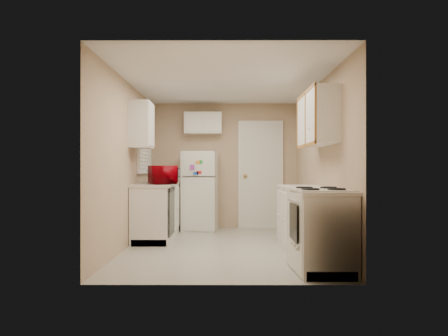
{
  "coord_description": "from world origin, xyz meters",
  "views": [
    {
      "loc": [
        0.02,
        -5.81,
        1.14
      ],
      "look_at": [
        0.0,
        0.5,
        1.15
      ],
      "focal_mm": 32.0,
      "sensor_mm": 36.0,
      "label": 1
    }
  ],
  "objects": [
    {
      "name": "wall_right",
      "position": [
        1.4,
        0.0,
        1.2
      ],
      "size": [
        3.8,
        3.8,
        0.0
      ],
      "primitive_type": "plane",
      "color": "tan",
      "rests_on": "floor"
    },
    {
      "name": "window_blinds",
      "position": [
        -1.36,
        1.05,
        1.6
      ],
      "size": [
        0.1,
        0.98,
        1.08
      ],
      "primitive_type": "cube",
      "color": "silver",
      "rests_on": "wall_left"
    },
    {
      "name": "microwave",
      "position": [
        -0.95,
        0.37,
        1.05
      ],
      "size": [
        0.59,
        0.47,
        0.34
      ],
      "primitive_type": "imported",
      "rotation": [
        0.0,
        0.0,
        1.99
      ],
      "color": "#94000A",
      "rests_on": "left_counter"
    },
    {
      "name": "refrigerator",
      "position": [
        -0.44,
        1.54,
        0.73
      ],
      "size": [
        0.67,
        0.65,
        1.45
      ],
      "primitive_type": "cube",
      "rotation": [
        0.0,
        0.0,
        -0.13
      ],
      "color": "silver",
      "rests_on": "floor"
    },
    {
      "name": "wall_left",
      "position": [
        -1.4,
        0.0,
        1.2
      ],
      "size": [
        3.8,
        3.8,
        0.0
      ],
      "primitive_type": "plane",
      "color": "tan",
      "rests_on": "floor"
    },
    {
      "name": "sink",
      "position": [
        -1.1,
        1.05,
        0.86
      ],
      "size": [
        0.54,
        0.74,
        0.16
      ],
      "primitive_type": "cube",
      "color": "gray",
      "rests_on": "left_counter"
    },
    {
      "name": "cabinet_over_fridge",
      "position": [
        -0.4,
        1.75,
        2.0
      ],
      "size": [
        0.7,
        0.3,
        0.4
      ],
      "primitive_type": "cube",
      "color": "silver",
      "rests_on": "wall_back"
    },
    {
      "name": "right_counter",
      "position": [
        1.1,
        -0.8,
        0.45
      ],
      "size": [
        0.6,
        2.0,
        0.9
      ],
      "primitive_type": "cube",
      "color": "silver",
      "rests_on": "floor"
    },
    {
      "name": "left_counter",
      "position": [
        -1.1,
        0.9,
        0.45
      ],
      "size": [
        0.6,
        1.8,
        0.9
      ],
      "primitive_type": "cube",
      "color": "silver",
      "rests_on": "floor"
    },
    {
      "name": "wall_front",
      "position": [
        0.0,
        -1.9,
        1.2
      ],
      "size": [
        2.8,
        2.8,
        0.0
      ],
      "primitive_type": "plane",
      "color": "tan",
      "rests_on": "floor"
    },
    {
      "name": "interior_door",
      "position": [
        0.7,
        1.86,
        1.02
      ],
      "size": [
        0.86,
        0.06,
        2.08
      ],
      "primitive_type": "cube",
      "color": "silver",
      "rests_on": "floor"
    },
    {
      "name": "upper_cabinet_left",
      "position": [
        -1.25,
        0.22,
        1.8
      ],
      "size": [
        0.3,
        0.45,
        0.7
      ],
      "primitive_type": "cube",
      "color": "silver",
      "rests_on": "wall_left"
    },
    {
      "name": "soap_bottle",
      "position": [
        -1.15,
        1.52,
        1.0
      ],
      "size": [
        0.11,
        0.11,
        0.19
      ],
      "primitive_type": "imported",
      "rotation": [
        0.0,
        0.0,
        -0.4
      ],
      "color": "beige",
      "rests_on": "left_counter"
    },
    {
      "name": "stove",
      "position": [
        1.07,
        -1.37,
        0.44
      ],
      "size": [
        0.63,
        0.76,
        0.88
      ],
      "primitive_type": "cube",
      "rotation": [
        0.0,
        0.0,
        0.06
      ],
      "color": "silver",
      "rests_on": "floor"
    },
    {
      "name": "dishwasher",
      "position": [
        -0.81,
        0.3,
        0.49
      ],
      "size": [
        0.03,
        0.58,
        0.72
      ],
      "primitive_type": "cube",
      "color": "black",
      "rests_on": "floor"
    },
    {
      "name": "floor",
      "position": [
        0.0,
        0.0,
        0.0
      ],
      "size": [
        3.8,
        3.8,
        0.0
      ],
      "primitive_type": "plane",
      "color": "#BBB7AA",
      "rests_on": "ground"
    },
    {
      "name": "wall_back",
      "position": [
        0.0,
        1.9,
        1.2
      ],
      "size": [
        2.8,
        2.8,
        0.0
      ],
      "primitive_type": "plane",
      "color": "tan",
      "rests_on": "floor"
    },
    {
      "name": "upper_cabinet_right",
      "position": [
        1.25,
        -0.5,
        1.8
      ],
      "size": [
        0.3,
        1.2,
        0.7
      ],
      "primitive_type": "cube",
      "color": "silver",
      "rests_on": "wall_right"
    },
    {
      "name": "ceiling",
      "position": [
        0.0,
        0.0,
        2.4
      ],
      "size": [
        3.8,
        3.8,
        0.0
      ],
      "primitive_type": "plane",
      "color": "white",
      "rests_on": "floor"
    }
  ]
}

